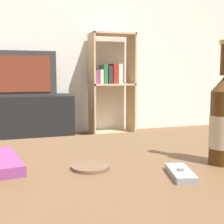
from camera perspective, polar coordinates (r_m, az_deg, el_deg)
back_wall at (r=3.74m, az=-14.56°, el=15.88°), size 8.00×0.05×2.60m
coffee_table at (r=0.77m, az=1.93°, el=-15.07°), size 1.17×0.83×0.50m
tv_stand at (r=3.42m, az=-16.24°, el=-1.13°), size 1.06×0.46×0.48m
television at (r=3.38m, az=-16.52°, el=6.71°), size 0.70×0.42×0.45m
bookshelf at (r=3.65m, az=-0.27°, el=5.66°), size 0.50×0.30×1.17m
beer_bottle at (r=0.80m, az=19.67°, el=-1.48°), size 0.06×0.06×0.30m
cell_phone at (r=0.70m, az=12.43°, el=-10.84°), size 0.07×0.12×0.02m
coaster at (r=0.74m, az=-3.97°, el=-9.99°), size 0.09×0.09×0.01m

